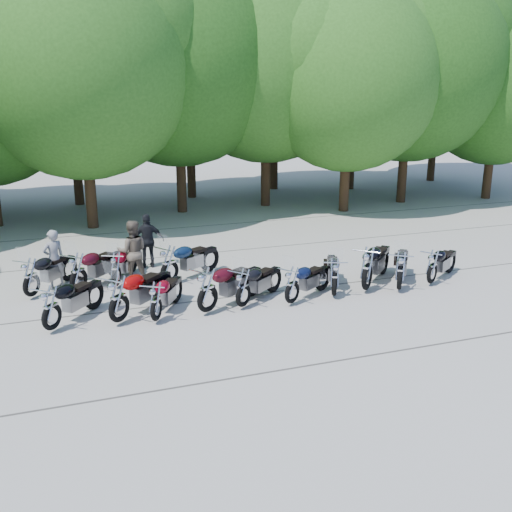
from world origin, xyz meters
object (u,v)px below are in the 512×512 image
object	(u,v)px
rider_0	(54,258)
motorcycle_5	(292,284)
motorcycle_13	(169,263)
motorcycle_1	(118,297)
motorcycle_3	(207,289)
motorcycle_0	(51,307)
motorcycle_2	(156,300)
motorcycle_11	(78,271)
motorcycle_9	(433,266)
motorcycle_12	(116,268)
motorcycle_10	(31,276)
motorcycle_6	(334,276)
rider_2	(148,241)
motorcycle_8	(400,270)
motorcycle_4	(243,287)
motorcycle_7	(367,267)
rider_1	(132,251)

from	to	relation	value
rider_0	motorcycle_5	bearing A→B (deg)	125.61
motorcycle_13	rider_0	xyz separation A→B (m)	(-3.12, 0.96, 0.18)
motorcycle_1	motorcycle_3	bearing A→B (deg)	-135.11
motorcycle_13	motorcycle_0	bearing A→B (deg)	95.43
motorcycle_3	motorcycle_2	bearing A→B (deg)	64.25
motorcycle_11	motorcycle_9	bearing A→B (deg)	-151.35
motorcycle_2	motorcycle_12	world-z (taller)	motorcycle_12
motorcycle_5	motorcycle_11	distance (m)	5.92
motorcycle_2	motorcycle_13	xyz separation A→B (m)	(0.88, 2.72, 0.08)
motorcycle_10	motorcycle_5	bearing A→B (deg)	-164.83
motorcycle_5	motorcycle_6	xyz separation A→B (m)	(1.30, 0.16, 0.03)
rider_2	motorcycle_8	bearing A→B (deg)	148.29
motorcycle_1	motorcycle_11	size ratio (longest dim) A/B	1.06
motorcycle_2	motorcycle_6	world-z (taller)	motorcycle_6
motorcycle_0	motorcycle_4	distance (m)	4.70
motorcycle_6	motorcycle_11	size ratio (longest dim) A/B	0.94
rider_0	motorcycle_7	bearing A→B (deg)	135.28
motorcycle_2	motorcycle_5	world-z (taller)	motorcycle_5
motorcycle_2	motorcycle_5	size ratio (longest dim) A/B	0.99
motorcycle_5	motorcycle_13	size ratio (longest dim) A/B	0.89
motorcycle_5	motorcycle_6	bearing A→B (deg)	-115.54
motorcycle_0	motorcycle_13	size ratio (longest dim) A/B	0.97
motorcycle_12	rider_2	size ratio (longest dim) A/B	1.19
motorcycle_0	motorcycle_2	xyz separation A→B (m)	(2.41, -0.24, -0.06)
motorcycle_0	motorcycle_13	xyz separation A→B (m)	(3.29, 2.47, 0.02)
motorcycle_1	rider_0	xyz separation A→B (m)	(-1.37, 3.48, 0.15)
motorcycle_11	rider_2	distance (m)	2.92
motorcycle_6	motorcycle_7	world-z (taller)	motorcycle_7
rider_0	rider_2	bearing A→B (deg)	176.88
motorcycle_13	rider_1	distance (m)	1.18
motorcycle_0	motorcycle_7	bearing A→B (deg)	-138.99
motorcycle_9	motorcycle_5	bearing A→B (deg)	58.29
motorcycle_2	motorcycle_11	xyz separation A→B (m)	(-1.64, 2.81, 0.08)
motorcycle_4	motorcycle_8	distance (m)	4.55
motorcycle_0	motorcycle_10	size ratio (longest dim) A/B	1.01
motorcycle_4	rider_2	distance (m)	4.77
motorcycle_1	motorcycle_4	world-z (taller)	motorcycle_1
motorcycle_9	rider_2	distance (m)	8.67
motorcycle_7	motorcycle_9	bearing A→B (deg)	-138.27
motorcycle_6	motorcycle_8	distance (m)	1.96
motorcycle_5	motorcycle_13	distance (m)	3.82
motorcycle_13	rider_0	bearing A→B (deg)	41.43
motorcycle_10	rider_2	world-z (taller)	rider_2
motorcycle_7	motorcycle_9	world-z (taller)	motorcycle_7
motorcycle_1	motorcycle_10	size ratio (longest dim) A/B	1.10
motorcycle_4	motorcycle_1	bearing A→B (deg)	51.87
motorcycle_1	motorcycle_10	world-z (taller)	motorcycle_1
motorcycle_7	motorcycle_10	xyz separation A→B (m)	(-8.82, 2.56, -0.09)
motorcycle_0	motorcycle_7	distance (m)	8.36
motorcycle_2	motorcycle_4	size ratio (longest dim) A/B	0.96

